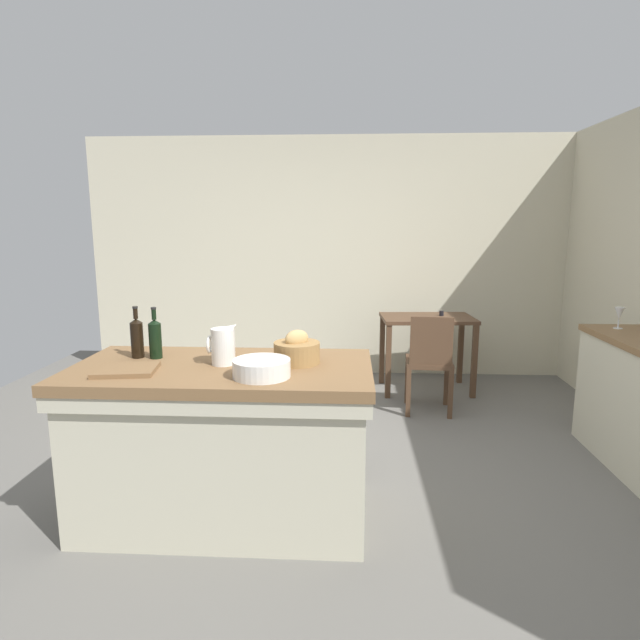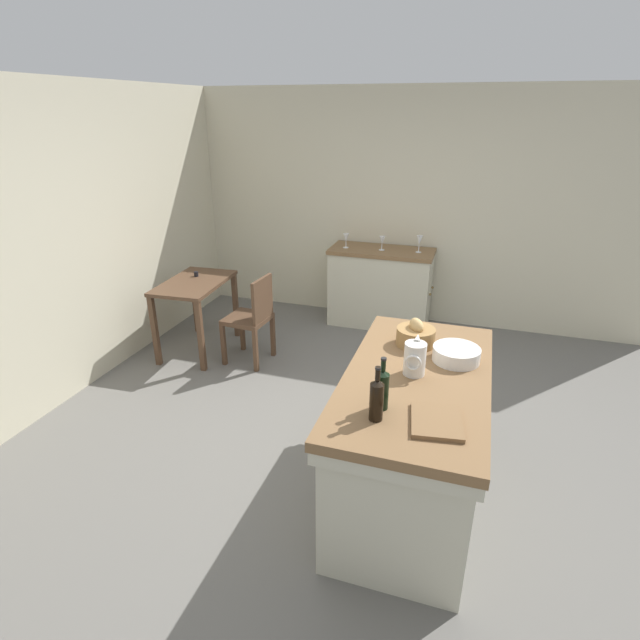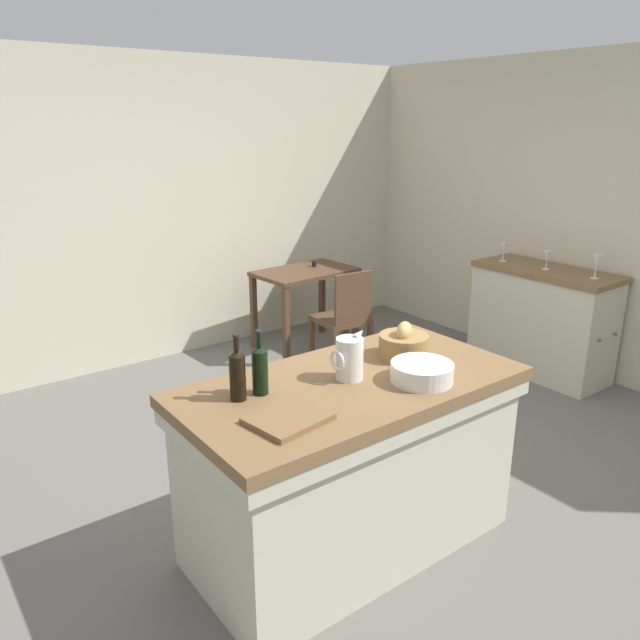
% 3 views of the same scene
% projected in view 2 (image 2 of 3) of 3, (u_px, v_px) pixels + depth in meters
% --- Properties ---
extents(ground_plane, '(6.76, 6.76, 0.00)m').
position_uv_depth(ground_plane, '(354.00, 437.00, 3.87)').
color(ground_plane, '#66635E').
extents(wall_back, '(5.32, 0.12, 2.60)m').
position_uv_depth(wall_back, '(53.00, 248.00, 4.10)').
color(wall_back, beige).
rests_on(wall_back, ground).
extents(wall_right, '(0.12, 5.20, 2.60)m').
position_uv_depth(wall_right, '(414.00, 210.00, 5.63)').
color(wall_right, beige).
rests_on(wall_right, ground).
extents(island_table, '(1.64, 0.84, 0.90)m').
position_uv_depth(island_table, '(412.00, 432.00, 3.12)').
color(island_table, brown).
rests_on(island_table, ground).
extents(side_cabinet, '(0.52, 1.18, 0.90)m').
position_uv_depth(side_cabinet, '(380.00, 287.00, 5.75)').
color(side_cabinet, brown).
rests_on(side_cabinet, ground).
extents(writing_desk, '(0.93, 0.61, 0.81)m').
position_uv_depth(writing_desk, '(195.00, 293.00, 5.05)').
color(writing_desk, '#513826').
rests_on(writing_desk, ground).
extents(wooden_chair, '(0.43, 0.43, 0.89)m').
position_uv_depth(wooden_chair, '(252.00, 317.00, 4.86)').
color(wooden_chair, '#513826').
rests_on(wooden_chair, ground).
extents(pitcher, '(0.17, 0.13, 0.24)m').
position_uv_depth(pitcher, '(415.00, 358.00, 2.93)').
color(pitcher, silver).
rests_on(pitcher, island_table).
extents(wash_bowl, '(0.29, 0.29, 0.09)m').
position_uv_depth(wash_bowl, '(456.00, 354.00, 3.11)').
color(wash_bowl, silver).
rests_on(wash_bowl, island_table).
extents(bread_basket, '(0.26, 0.26, 0.19)m').
position_uv_depth(bread_basket, '(416.00, 335.00, 3.31)').
color(bread_basket, olive).
rests_on(bread_basket, island_table).
extents(cutting_board, '(0.34, 0.30, 0.02)m').
position_uv_depth(cutting_board, '(437.00, 421.00, 2.50)').
color(cutting_board, brown).
rests_on(cutting_board, island_table).
extents(wine_bottle_dark, '(0.07, 0.07, 0.30)m').
position_uv_depth(wine_bottle_dark, '(382.00, 388.00, 2.58)').
color(wine_bottle_dark, black).
rests_on(wine_bottle_dark, island_table).
extents(wine_bottle_amber, '(0.07, 0.07, 0.30)m').
position_uv_depth(wine_bottle_amber, '(377.00, 399.00, 2.49)').
color(wine_bottle_amber, black).
rests_on(wine_bottle_amber, island_table).
extents(wine_glass_far_left, '(0.07, 0.07, 0.19)m').
position_uv_depth(wine_glass_far_left, '(419.00, 241.00, 5.41)').
color(wine_glass_far_left, white).
rests_on(wine_glass_far_left, side_cabinet).
extents(wine_glass_left, '(0.07, 0.07, 0.16)m').
position_uv_depth(wine_glass_left, '(382.00, 241.00, 5.50)').
color(wine_glass_left, white).
rests_on(wine_glass_left, side_cabinet).
extents(wine_glass_middle, '(0.07, 0.07, 0.16)m').
position_uv_depth(wine_glass_middle, '(346.00, 238.00, 5.60)').
color(wine_glass_middle, white).
rests_on(wine_glass_middle, side_cabinet).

